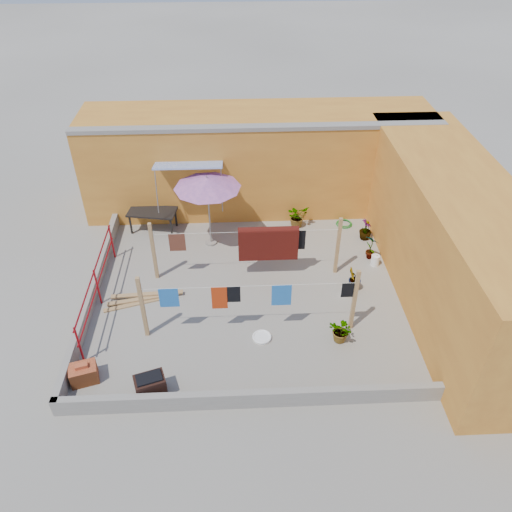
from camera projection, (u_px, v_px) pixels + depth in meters
name	position (u px, v px, depth m)	size (l,w,h in m)	color
ground	(248.00, 293.00, 13.40)	(80.00, 80.00, 0.00)	#9E998E
wall_back	(257.00, 160.00, 16.19)	(11.00, 3.27, 3.21)	orange
wall_right	(452.00, 239.00, 12.64)	(2.40, 9.00, 3.20)	orange
parapet_front	(253.00, 399.00, 10.42)	(8.30, 0.16, 0.44)	gray
parapet_left	(93.00, 292.00, 13.12)	(0.16, 7.30, 0.44)	gray
red_railing	(96.00, 282.00, 12.66)	(0.05, 4.20, 1.10)	#A71019
clothesline_rig	(264.00, 250.00, 13.23)	(5.09, 2.35, 1.80)	tan
patio_umbrella	(207.00, 183.00, 14.00)	(2.31, 2.31, 2.31)	gray
outdoor_table	(152.00, 213.00, 15.47)	(1.57, 0.96, 0.69)	black
brick_stack	(84.00, 374.00, 10.95)	(0.68, 0.57, 0.51)	#B35529
lumber_pile	(144.00, 298.00, 13.15)	(2.03, 0.70, 0.12)	tan
brazier	(150.00, 386.00, 10.60)	(0.74, 0.60, 0.57)	black
white_basin	(262.00, 337.00, 12.06)	(0.47, 0.47, 0.08)	white
water_jug_a	(345.00, 291.00, 13.28)	(0.20, 0.20, 0.31)	white
water_jug_b	(375.00, 260.00, 14.29)	(0.24, 0.24, 0.37)	white
green_hose	(344.00, 224.00, 16.05)	(0.52, 0.52, 0.08)	#19721F
plant_back_a	(297.00, 216.00, 15.80)	(0.66, 0.57, 0.73)	#22611B
plant_back_b	(366.00, 230.00, 15.24)	(0.38, 0.38, 0.67)	#22611B
plant_right_a	(371.00, 247.00, 14.41)	(0.42, 0.29, 0.81)	#22611B
plant_right_b	(354.00, 279.00, 13.29)	(0.41, 0.33, 0.75)	#22611B
plant_right_c	(342.00, 331.00, 11.84)	(0.58, 0.50, 0.64)	#22611B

